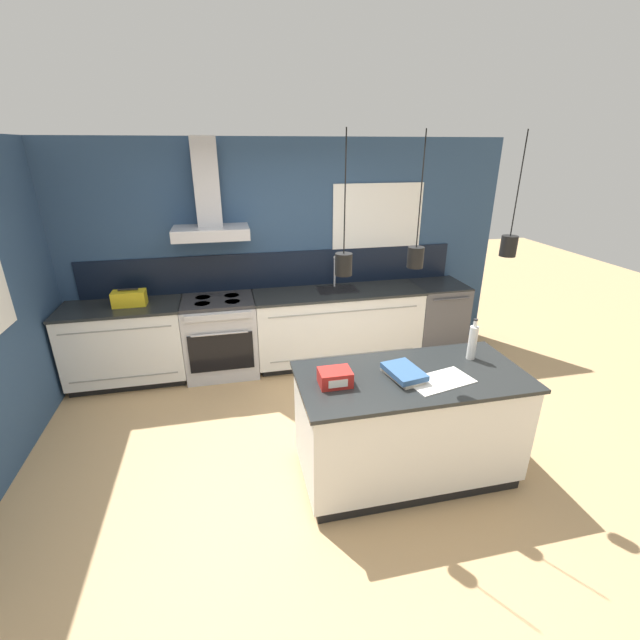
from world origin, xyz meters
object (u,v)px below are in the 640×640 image
(dishwasher, at_px, (436,317))
(red_supply_box, at_px, (335,378))
(yellow_toolbox, at_px, (129,298))
(oven_range, at_px, (221,336))
(bottle_on_island, at_px, (473,342))
(book_stack, at_px, (404,373))

(dishwasher, height_order, red_supply_box, red_supply_box)
(yellow_toolbox, bearing_deg, oven_range, -0.27)
(bottle_on_island, xyz_separation_m, book_stack, (-0.65, -0.17, -0.11))
(red_supply_box, height_order, yellow_toolbox, yellow_toolbox)
(book_stack, distance_m, red_supply_box, 0.52)
(book_stack, bearing_deg, dishwasher, 57.00)
(dishwasher, relative_size, bottle_on_island, 2.66)
(bottle_on_island, distance_m, book_stack, 0.68)
(oven_range, relative_size, bottle_on_island, 2.66)
(dishwasher, xyz_separation_m, yellow_toolbox, (-3.62, 0.00, 0.54))
(dishwasher, xyz_separation_m, book_stack, (-1.36, -2.09, 0.49))
(oven_range, bearing_deg, yellow_toolbox, 179.73)
(book_stack, bearing_deg, red_supply_box, 178.59)
(bottle_on_island, bearing_deg, yellow_toolbox, 146.65)
(yellow_toolbox, bearing_deg, bottle_on_island, -33.35)
(bottle_on_island, xyz_separation_m, yellow_toolbox, (-2.91, 1.92, -0.06))
(bottle_on_island, bearing_deg, oven_range, 136.26)
(dishwasher, height_order, yellow_toolbox, yellow_toolbox)
(dishwasher, height_order, book_stack, book_stack)
(oven_range, bearing_deg, red_supply_box, -68.21)
(bottle_on_island, distance_m, yellow_toolbox, 3.49)
(oven_range, bearing_deg, book_stack, -57.13)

